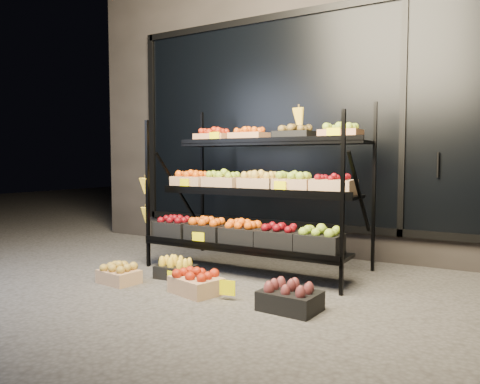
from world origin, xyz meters
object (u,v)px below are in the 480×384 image
Objects in this scene: display_rack at (254,191)px; floor_crate_midleft at (176,269)px; floor_crate_midright at (196,282)px; floor_crate_left at (119,274)px.

display_rack is 1.07m from floor_crate_midleft.
display_rack is 4.68× the size of floor_crate_midright.
display_rack reaches higher than floor_crate_midright.
display_rack is at bearing 60.50° from floor_crate_left.
floor_crate_left is 1.02× the size of floor_crate_midleft.
floor_crate_left is 0.52m from floor_crate_midleft.
floor_crate_midleft is (0.32, 0.41, -0.00)m from floor_crate_left.
floor_crate_midright is (-0.01, -0.97, -0.69)m from display_rack.
floor_crate_midright reaches higher than floor_crate_midleft.
floor_crate_midright is at bearing 13.61° from floor_crate_left.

